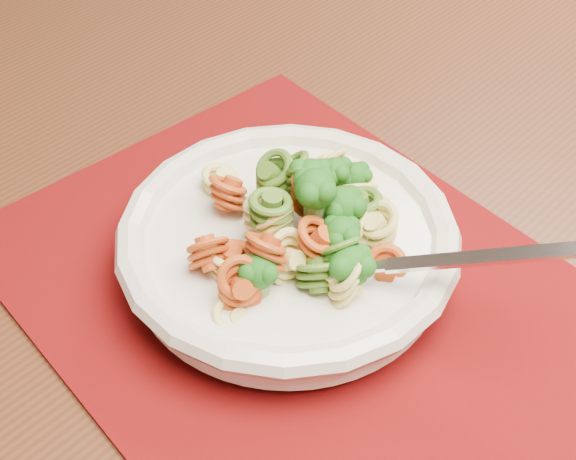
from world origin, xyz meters
The scene contains 5 objects.
dining_table centered at (-0.27, -0.22, 0.61)m, with size 1.38×0.98×0.71m.
placemat centered at (-0.21, -0.35, 0.71)m, with size 0.41×0.32×0.00m, color #660B04.
pasta_bowl centered at (-0.23, -0.34, 0.74)m, with size 0.23×0.23×0.04m.
pasta_broccoli_heap centered at (-0.23, -0.34, 0.76)m, with size 0.20×0.20×0.06m, color #E2D570, non-canonical shape.
fork centered at (-0.17, -0.35, 0.76)m, with size 0.19×0.02×0.01m, color silver, non-canonical shape.
Camera 1 is at (-0.00, -0.64, 1.13)m, focal length 50.00 mm.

